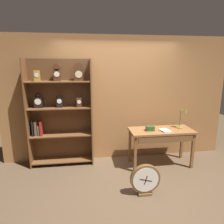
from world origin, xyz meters
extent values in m
plane|color=brown|center=(0.00, 0.00, 0.00)|extent=(10.00, 10.00, 0.00)
cube|color=#9E6B3D|center=(0.00, 1.35, 1.30)|extent=(4.80, 0.05, 2.60)
cube|color=brown|center=(-1.78, 1.14, 1.06)|extent=(0.02, 0.30, 2.13)
cube|color=brown|center=(-0.55, 1.14, 1.06)|extent=(0.02, 0.30, 2.13)
cube|color=brown|center=(-1.17, 1.28, 1.06)|extent=(1.25, 0.01, 2.13)
cube|color=brown|center=(-1.17, 1.14, 0.09)|extent=(1.20, 0.29, 0.02)
cube|color=brown|center=(-1.17, 1.14, 0.64)|extent=(1.20, 0.29, 0.02)
cube|color=brown|center=(-1.17, 1.14, 1.19)|extent=(1.20, 0.29, 0.02)
cube|color=brown|center=(-1.17, 1.14, 1.70)|extent=(1.20, 0.29, 0.02)
cube|color=#B28C38|center=(-1.55, 1.11, 1.81)|extent=(0.10, 0.07, 0.20)
cylinder|color=silver|center=(-1.55, 1.07, 1.83)|extent=(0.08, 0.01, 0.08)
cube|color=black|center=(-1.57, 1.15, 1.31)|extent=(0.16, 0.09, 0.22)
sphere|color=black|center=(-1.57, 1.15, 1.45)|extent=(0.08, 0.08, 0.08)
cylinder|color=silver|center=(-1.57, 1.10, 1.33)|extent=(0.12, 0.01, 0.12)
cube|color=#472816|center=(-1.19, 1.15, 1.82)|extent=(0.13, 0.09, 0.22)
cylinder|color=#472816|center=(-1.19, 1.15, 1.97)|extent=(0.13, 0.09, 0.13)
cylinder|color=silver|center=(-1.19, 1.10, 1.84)|extent=(0.10, 0.01, 0.10)
cube|color=black|center=(-1.17, 1.15, 1.31)|extent=(0.12, 0.09, 0.22)
cylinder|color=white|center=(-1.17, 1.10, 1.33)|extent=(0.09, 0.01, 0.09)
cube|color=#472816|center=(-0.78, 1.13, 1.82)|extent=(0.18, 0.08, 0.22)
cylinder|color=#472816|center=(-0.78, 1.13, 1.96)|extent=(0.18, 0.08, 0.18)
cylinder|color=#C6B78C|center=(-0.78, 1.09, 1.84)|extent=(0.13, 0.01, 0.13)
cube|color=#472816|center=(-0.79, 1.12, 1.30)|extent=(0.10, 0.10, 0.19)
cylinder|color=silver|center=(-0.79, 1.07, 1.31)|extent=(0.08, 0.01, 0.08)
cube|color=black|center=(-1.71, 1.12, 0.79)|extent=(0.02, 0.12, 0.29)
cube|color=brown|center=(-1.65, 1.15, 0.79)|extent=(0.04, 0.16, 0.28)
cube|color=slate|center=(-1.60, 1.15, 0.75)|extent=(0.04, 0.13, 0.20)
cube|color=maroon|center=(-1.55, 1.13, 0.79)|extent=(0.04, 0.16, 0.28)
cube|color=brown|center=(0.81, 0.85, 0.73)|extent=(1.26, 0.55, 0.04)
cube|color=brown|center=(0.23, 0.62, 0.36)|extent=(0.05, 0.05, 0.71)
cube|color=brown|center=(1.39, 0.62, 0.36)|extent=(0.05, 0.05, 0.71)
cube|color=brown|center=(0.23, 1.07, 0.36)|extent=(0.05, 0.05, 0.71)
cube|color=brown|center=(1.39, 1.07, 0.36)|extent=(0.05, 0.05, 0.71)
cube|color=brown|center=(0.81, 0.59, 0.64)|extent=(1.07, 0.03, 0.12)
cylinder|color=olive|center=(1.23, 0.92, 0.76)|extent=(0.15, 0.15, 0.02)
cylinder|color=olive|center=(1.23, 0.92, 0.95)|extent=(0.02, 0.02, 0.36)
cone|color=olive|center=(1.29, 0.87, 1.13)|extent=(0.11, 0.14, 0.13)
cube|color=#2D5123|center=(0.57, 0.82, 0.80)|extent=(0.16, 0.11, 0.09)
cube|color=silver|center=(0.85, 0.75, 0.77)|extent=(0.20, 0.25, 0.02)
cube|color=brown|center=(0.21, -0.09, 0.02)|extent=(0.21, 0.11, 0.04)
cylinder|color=brown|center=(0.21, -0.09, 0.28)|extent=(0.48, 0.06, 0.48)
cylinder|color=silver|center=(0.21, -0.13, 0.28)|extent=(0.41, 0.01, 0.41)
cube|color=black|center=(0.21, -0.13, 0.28)|extent=(0.05, 0.01, 0.14)
cube|color=black|center=(0.21, -0.13, 0.28)|extent=(0.19, 0.01, 0.06)
camera|label=1|loc=(-0.68, -2.81, 2.00)|focal=32.21mm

